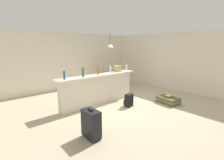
# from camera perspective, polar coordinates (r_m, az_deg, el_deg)

# --- Properties ---
(ground_plane) EXTENTS (13.00, 13.00, 0.05)m
(ground_plane) POSITION_cam_1_polar(r_m,az_deg,el_deg) (5.78, 2.86, -8.14)
(ground_plane) COLOR #BCAD8E
(wall_back) EXTENTS (6.60, 0.10, 2.50)m
(wall_back) POSITION_cam_1_polar(r_m,az_deg,el_deg) (7.94, -12.63, 6.53)
(wall_back) COLOR silver
(wall_back) RESTS_ON ground_plane
(wall_right) EXTENTS (0.10, 6.00, 2.50)m
(wall_right) POSITION_cam_1_polar(r_m,az_deg,el_deg) (8.05, 17.32, 6.35)
(wall_right) COLOR silver
(wall_right) RESTS_ON ground_plane
(partition_half_wall) EXTENTS (2.80, 0.20, 0.96)m
(partition_half_wall) POSITION_cam_1_polar(r_m,az_deg,el_deg) (5.56, -4.56, -3.51)
(partition_half_wall) COLOR silver
(partition_half_wall) RESTS_ON ground_plane
(bar_countertop) EXTENTS (2.96, 0.40, 0.05)m
(bar_countertop) POSITION_cam_1_polar(r_m,az_deg,el_deg) (5.45, -4.64, 1.62)
(bar_countertop) COLOR white
(bar_countertop) RESTS_ON partition_half_wall
(bottle_blue) EXTENTS (0.06, 0.06, 0.24)m
(bottle_blue) POSITION_cam_1_polar(r_m,az_deg,el_deg) (4.81, -16.24, 1.58)
(bottle_blue) COLOR #284C89
(bottle_blue) RESTS_ON bar_countertop
(bottle_green) EXTENTS (0.07, 0.07, 0.29)m
(bottle_green) POSITION_cam_1_polar(r_m,az_deg,el_deg) (5.07, -10.03, 2.64)
(bottle_green) COLOR #2D6B38
(bottle_green) RESTS_ON bar_countertop
(bottle_amber) EXTENTS (0.07, 0.07, 0.27)m
(bottle_amber) POSITION_cam_1_polar(r_m,az_deg,el_deg) (5.46, -4.78, 3.32)
(bottle_amber) COLOR #9E661E
(bottle_amber) RESTS_ON bar_countertop
(bottle_clear) EXTENTS (0.06, 0.06, 0.24)m
(bottle_clear) POSITION_cam_1_polar(r_m,az_deg,el_deg) (5.85, -0.57, 3.81)
(bottle_clear) COLOR silver
(bottle_clear) RESTS_ON bar_countertop
(bottle_white) EXTENTS (0.06, 0.06, 0.24)m
(bottle_white) POSITION_cam_1_polar(r_m,az_deg,el_deg) (6.23, 5.02, 4.27)
(bottle_white) COLOR silver
(bottle_white) RESTS_ON bar_countertop
(grocery_bag) EXTENTS (0.26, 0.18, 0.22)m
(grocery_bag) POSITION_cam_1_polar(r_m,az_deg,el_deg) (6.03, 2.01, 3.95)
(grocery_bag) COLOR tan
(grocery_bag) RESTS_ON bar_countertop
(dining_table) EXTENTS (1.10, 0.80, 0.74)m
(dining_table) POSITION_cam_1_polar(r_m,az_deg,el_deg) (7.73, 0.09, 2.17)
(dining_table) COLOR #4C331E
(dining_table) RESTS_ON ground_plane
(dining_chair_near_partition) EXTENTS (0.41, 0.41, 0.93)m
(dining_chair_near_partition) POSITION_cam_1_polar(r_m,az_deg,el_deg) (7.40, 2.67, 0.68)
(dining_chair_near_partition) COLOR black
(dining_chair_near_partition) RESTS_ON ground_plane
(pendant_lamp) EXTENTS (0.34, 0.34, 0.66)m
(pendant_lamp) POSITION_cam_1_polar(r_m,az_deg,el_deg) (7.62, -0.72, 11.87)
(pendant_lamp) COLOR black
(suitcase_flat_olive) EXTENTS (0.57, 0.86, 0.22)m
(suitcase_flat_olive) POSITION_cam_1_polar(r_m,az_deg,el_deg) (6.01, 18.86, -6.62)
(suitcase_flat_olive) COLOR #51562D
(suitcase_flat_olive) RESTS_ON ground_plane
(backpack_black) EXTENTS (0.31, 0.29, 0.42)m
(backpack_black) POSITION_cam_1_polar(r_m,az_deg,el_deg) (5.42, 5.83, -7.01)
(backpack_black) COLOR black
(backpack_black) RESTS_ON ground_plane
(suitcase_upright_black) EXTENTS (0.25, 0.44, 0.67)m
(suitcase_upright_black) POSITION_cam_1_polar(r_m,az_deg,el_deg) (3.62, -7.24, -14.81)
(suitcase_upright_black) COLOR black
(suitcase_upright_black) RESTS_ON ground_plane
(book_stack) EXTENTS (0.28, 0.24, 0.07)m
(book_stack) POSITION_cam_1_polar(r_m,az_deg,el_deg) (5.97, 18.96, -5.31)
(book_stack) COLOR #AD2D2D
(book_stack) RESTS_ON suitcase_flat_olive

